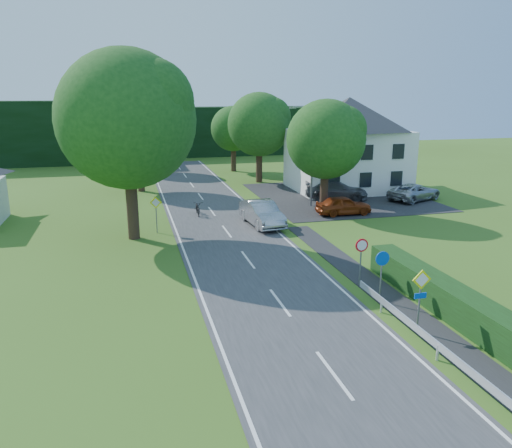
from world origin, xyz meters
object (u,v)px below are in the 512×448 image
object	(u,v)px
moving_car	(262,213)
parked_car_silver_b	(415,192)
motorcycle	(198,208)
parasol	(352,183)
streetlight	(311,151)
parked_car_grey	(336,190)
parked_car_red	(344,205)
parked_car_silver_a	(331,185)

from	to	relation	value
moving_car	parked_car_silver_b	xyz separation A→B (m)	(14.88, 4.80, -0.14)
motorcycle	parasol	distance (m)	15.15
motorcycle	streetlight	bearing A→B (deg)	7.17
motorcycle	parasol	size ratio (longest dim) A/B	0.87
streetlight	parked_car_grey	xyz separation A→B (m)	(3.22, 2.00, -3.64)
parked_car_red	parked_car_silver_b	xyz separation A→B (m)	(8.08, 3.31, -0.00)
parked_car_red	parasol	size ratio (longest dim) A/B	1.78
parked_car_grey	motorcycle	bearing A→B (deg)	123.36
parked_car_red	parked_car_silver_a	world-z (taller)	parked_car_silver_a
parked_car_red	moving_car	bearing A→B (deg)	103.02
parked_car_red	motorcycle	bearing A→B (deg)	76.61
parked_car_grey	parked_car_red	bearing A→B (deg)	-177.31
motorcycle	parked_car_silver_b	bearing A→B (deg)	4.04
parked_car_grey	parasol	xyz separation A→B (m)	(2.10, 1.27, 0.28)
streetlight	moving_car	size ratio (longest dim) A/B	1.55
moving_car	parked_car_grey	bearing A→B (deg)	34.05
motorcycle	parked_car_grey	distance (m)	12.80
moving_car	parked_car_silver_a	world-z (taller)	moving_car
moving_car	parked_car_silver_b	bearing A→B (deg)	12.77
parked_car_silver_a	parasol	size ratio (longest dim) A/B	1.97
motorcycle	parked_car_red	bearing A→B (deg)	-11.95
parked_car_red	parked_car_grey	size ratio (longest dim) A/B	0.78
streetlight	parasol	size ratio (longest dim) A/B	3.40
moving_car	parasol	size ratio (longest dim) A/B	2.19
streetlight	motorcycle	world-z (taller)	streetlight
parked_car_silver_b	parasol	distance (m)	5.45
motorcycle	parasol	bearing A→B (deg)	17.78
parked_car_silver_b	parked_car_silver_a	bearing A→B (deg)	27.79
motorcycle	parked_car_red	distance (m)	11.03
parked_car_grey	parked_car_silver_b	world-z (taller)	parked_car_grey
moving_car	parked_car_silver_a	distance (m)	13.23
moving_car	motorcycle	world-z (taller)	moving_car
parked_car_red	parasol	distance (m)	7.81
streetlight	moving_car	world-z (taller)	streetlight
motorcycle	parasol	world-z (taller)	parasol
parked_car_silver_a	parked_car_silver_b	bearing A→B (deg)	-116.10
parked_car_grey	streetlight	bearing A→B (deg)	142.48
motorcycle	parked_car_grey	xyz separation A→B (m)	(12.48, 2.82, 0.24)
parked_car_grey	parked_car_silver_a	bearing A→B (deg)	7.69
streetlight	parked_car_grey	bearing A→B (deg)	31.85
parasol	moving_car	bearing A→B (deg)	-142.29
parked_car_red	parked_car_silver_a	distance (m)	8.39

